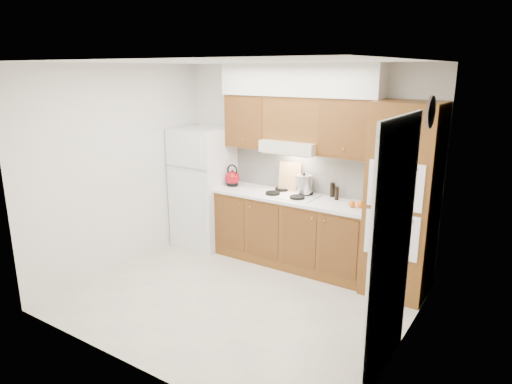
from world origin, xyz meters
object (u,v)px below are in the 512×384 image
(fridge, at_px, (204,188))
(stock_pot, at_px, (304,184))
(oven_cabinet, at_px, (403,201))
(kettle, at_px, (232,178))

(fridge, height_order, stock_pot, fridge)
(fridge, xyz_separation_m, oven_cabinet, (2.85, 0.03, 0.24))
(oven_cabinet, distance_m, kettle, 2.37)
(oven_cabinet, height_order, stock_pot, oven_cabinet)
(fridge, relative_size, stock_pot, 7.52)
(oven_cabinet, bearing_deg, kettle, 179.48)
(fridge, xyz_separation_m, stock_pot, (1.53, 0.17, 0.22))
(stock_pot, bearing_deg, fridge, -173.56)
(kettle, relative_size, stock_pot, 0.89)
(oven_cabinet, xyz_separation_m, stock_pot, (-1.31, 0.14, -0.02))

